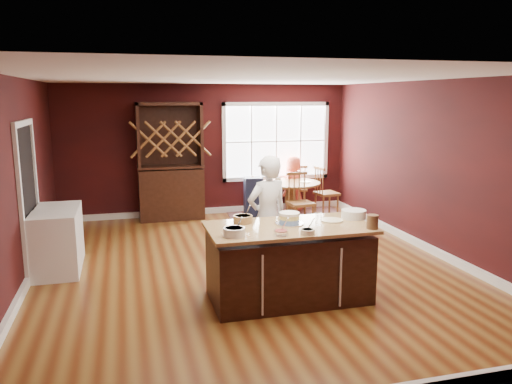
# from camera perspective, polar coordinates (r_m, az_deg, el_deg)

# --- Properties ---
(room_shell) EXTENTS (7.00, 7.00, 7.00)m
(room_shell) POSITION_cam_1_polar(r_m,az_deg,el_deg) (7.04, -1.02, 1.92)
(room_shell) COLOR brown
(room_shell) RESTS_ON ground
(window) EXTENTS (2.36, 0.10, 1.66)m
(window) POSITION_cam_1_polar(r_m,az_deg,el_deg) (10.75, 2.31, 5.81)
(window) COLOR white
(window) RESTS_ON room_shell
(doorway) EXTENTS (0.08, 1.26, 2.13)m
(doorway) POSITION_cam_1_polar(r_m,az_deg,el_deg) (7.60, -24.48, -0.89)
(doorway) COLOR white
(doorway) RESTS_ON room_shell
(kitchen_island) EXTENTS (1.96, 1.03, 0.92)m
(kitchen_island) POSITION_cam_1_polar(r_m,az_deg,el_deg) (6.14, 3.73, -8.23)
(kitchen_island) COLOR black
(kitchen_island) RESTS_ON ground
(dining_table) EXTENTS (1.17, 1.17, 0.75)m
(dining_table) POSITION_cam_1_polar(r_m,az_deg,el_deg) (10.10, 4.01, -0.07)
(dining_table) COLOR olive
(dining_table) RESTS_ON ground
(baker) EXTENTS (0.71, 0.57, 1.68)m
(baker) POSITION_cam_1_polar(r_m,az_deg,el_deg) (6.72, 1.32, -2.94)
(baker) COLOR silver
(baker) RESTS_ON ground
(layer_cake) EXTENTS (0.35, 0.35, 0.14)m
(layer_cake) POSITION_cam_1_polar(r_m,az_deg,el_deg) (6.08, 3.84, -3.00)
(layer_cake) COLOR white
(layer_cake) RESTS_ON kitchen_island
(bowl_blue) EXTENTS (0.25, 0.25, 0.10)m
(bowl_blue) POSITION_cam_1_polar(r_m,az_deg,el_deg) (5.55, -2.52, -4.58)
(bowl_blue) COLOR white
(bowl_blue) RESTS_ON kitchen_island
(bowl_yellow) EXTENTS (0.24, 0.24, 0.09)m
(bowl_yellow) POSITION_cam_1_polar(r_m,az_deg,el_deg) (6.13, -1.50, -3.10)
(bowl_yellow) COLOR olive
(bowl_yellow) RESTS_ON kitchen_island
(bowl_pink) EXTENTS (0.17, 0.17, 0.06)m
(bowl_pink) POSITION_cam_1_polar(r_m,az_deg,el_deg) (5.58, 2.88, -4.68)
(bowl_pink) COLOR silver
(bowl_pink) RESTS_ON kitchen_island
(bowl_olive) EXTENTS (0.16, 0.16, 0.06)m
(bowl_olive) POSITION_cam_1_polar(r_m,az_deg,el_deg) (5.65, 5.91, -4.54)
(bowl_olive) COLOR beige
(bowl_olive) RESTS_ON kitchen_island
(drinking_glass) EXTENTS (0.08, 0.08, 0.15)m
(drinking_glass) POSITION_cam_1_polar(r_m,az_deg,el_deg) (6.04, 7.17, -3.09)
(drinking_glass) COLOR silver
(drinking_glass) RESTS_ON kitchen_island
(dinner_plate) EXTENTS (0.28, 0.28, 0.02)m
(dinner_plate) POSITION_cam_1_polar(r_m,az_deg,el_deg) (6.28, 8.66, -3.22)
(dinner_plate) COLOR #FAE9CA
(dinner_plate) RESTS_ON kitchen_island
(white_tub) EXTENTS (0.31, 0.31, 0.11)m
(white_tub) POSITION_cam_1_polar(r_m,az_deg,el_deg) (6.47, 11.10, -2.48)
(white_tub) COLOR white
(white_tub) RESTS_ON kitchen_island
(stoneware_crock) EXTENTS (0.14, 0.14, 0.16)m
(stoneware_crock) POSITION_cam_1_polar(r_m,az_deg,el_deg) (6.00, 13.16, -3.34)
(stoneware_crock) COLOR brown
(stoneware_crock) RESTS_ON kitchen_island
(rug) EXTENTS (2.49, 1.97, 0.01)m
(rug) POSITION_cam_1_polar(r_m,az_deg,el_deg) (10.21, 3.97, -2.99)
(rug) COLOR brown
(rug) RESTS_ON ground
(chair_east) EXTENTS (0.47, 0.49, 1.05)m
(chair_east) POSITION_cam_1_polar(r_m,az_deg,el_deg) (10.40, 8.10, 0.11)
(chair_east) COLOR #9C6A34
(chair_east) RESTS_ON ground
(chair_south) EXTENTS (0.48, 0.46, 1.06)m
(chair_south) POSITION_cam_1_polar(r_m,az_deg,el_deg) (9.34, 5.14, -1.01)
(chair_south) COLOR brown
(chair_south) RESTS_ON ground
(chair_north) EXTENTS (0.43, 0.41, 1.01)m
(chair_north) POSITION_cam_1_polar(r_m,az_deg,el_deg) (10.88, 4.50, 0.56)
(chair_north) COLOR brown
(chair_north) RESTS_ON ground
(seated_woman) EXTENTS (0.70, 0.67, 1.21)m
(seated_woman) POSITION_cam_1_polar(r_m,az_deg,el_deg) (10.65, 4.34, 0.89)
(seated_woman) COLOR #DC563F
(seated_woman) RESTS_ON ground
(high_chair) EXTENTS (0.38, 0.38, 0.86)m
(high_chair) POSITION_cam_1_polar(r_m,az_deg,el_deg) (10.26, -0.33, -0.46)
(high_chair) COLOR black
(high_chair) RESTS_ON ground
(toddler) EXTENTS (0.18, 0.14, 0.26)m
(toddler) POSITION_cam_1_polar(r_m,az_deg,el_deg) (10.17, -0.62, 1.61)
(toddler) COLOR #8CA5BF
(toddler) RESTS_ON high_chair
(table_plate) EXTENTS (0.22, 0.22, 0.02)m
(table_plate) POSITION_cam_1_polar(r_m,az_deg,el_deg) (10.06, 5.66, 1.16)
(table_plate) COLOR beige
(table_plate) RESTS_ON dining_table
(table_cup) EXTENTS (0.12, 0.12, 0.09)m
(table_cup) POSITION_cam_1_polar(r_m,az_deg,el_deg) (10.07, 2.52, 1.43)
(table_cup) COLOR silver
(table_cup) RESTS_ON dining_table
(hutch) EXTENTS (1.27, 0.53, 2.34)m
(hutch) POSITION_cam_1_polar(r_m,az_deg,el_deg) (10.09, -9.76, 3.44)
(hutch) COLOR black
(hutch) RESTS_ON ground
(washer) EXTENTS (0.61, 0.59, 0.88)m
(washer) POSITION_cam_1_polar(r_m,az_deg,el_deg) (7.38, -21.98, -5.70)
(washer) COLOR silver
(washer) RESTS_ON ground
(dryer) EXTENTS (0.60, 0.58, 0.87)m
(dryer) POSITION_cam_1_polar(r_m,az_deg,el_deg) (7.99, -21.44, -4.46)
(dryer) COLOR white
(dryer) RESTS_ON ground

